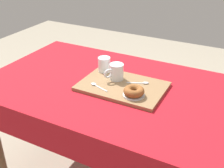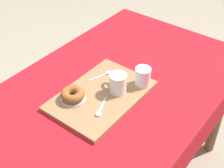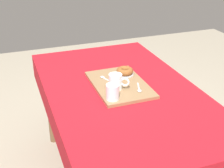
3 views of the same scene
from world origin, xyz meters
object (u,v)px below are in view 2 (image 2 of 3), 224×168
at_px(dining_table, 107,107).
at_px(water_glass_near, 143,77).
at_px(sugar_donut_left, 73,94).
at_px(teaspoon_near, 105,74).
at_px(tea_mug_left, 118,84).
at_px(donut_plate_left, 73,98).
at_px(serving_tray, 101,96).
at_px(teaspoon_far, 99,111).

height_order(dining_table, water_glass_near, water_glass_near).
distance_m(water_glass_near, sugar_donut_left, 0.33).
distance_m(water_glass_near, teaspoon_near, 0.19).
distance_m(tea_mug_left, donut_plate_left, 0.21).
height_order(water_glass_near, teaspoon_near, water_glass_near).
xyz_separation_m(donut_plate_left, teaspoon_near, (0.23, -0.00, 0.00)).
bearing_deg(serving_tray, teaspoon_near, 31.12).
bearing_deg(tea_mug_left, teaspoon_far, -172.35).
distance_m(serving_tray, sugar_donut_left, 0.13).
relative_size(dining_table, teaspoon_near, 12.24).
bearing_deg(teaspoon_near, dining_table, -119.79).
relative_size(dining_table, sugar_donut_left, 13.97).
xyz_separation_m(water_glass_near, teaspoon_far, (-0.27, 0.04, -0.04)).
xyz_separation_m(dining_table, tea_mug_left, (0.02, -0.05, 0.15)).
bearing_deg(teaspoon_near, water_glass_near, -57.54).
height_order(dining_table, sugar_donut_left, sugar_donut_left).
bearing_deg(tea_mug_left, dining_table, 113.22).
bearing_deg(teaspoon_far, dining_table, -175.79).
height_order(dining_table, tea_mug_left, tea_mug_left).
xyz_separation_m(water_glass_near, sugar_donut_left, (-0.28, 0.18, -0.01)).
bearing_deg(teaspoon_far, tea_mug_left, 165.56).
bearing_deg(donut_plate_left, teaspoon_far, -87.35).
bearing_deg(donut_plate_left, water_glass_near, -33.81).
bearing_deg(tea_mug_left, donut_plate_left, 142.88).
relative_size(tea_mug_left, water_glass_near, 1.26).
xyz_separation_m(dining_table, water_glass_near, (0.13, -0.11, 0.15)).
bearing_deg(dining_table, serving_tray, -179.31).
bearing_deg(water_glass_near, sugar_donut_left, 146.19).
xyz_separation_m(teaspoon_near, teaspoon_far, (-0.22, -0.14, 0.00)).
bearing_deg(dining_table, water_glass_near, -39.14).
bearing_deg(dining_table, sugar_donut_left, 151.73).
bearing_deg(teaspoon_far, sugar_donut_left, -109.43).
relative_size(donut_plate_left, sugar_donut_left, 1.06).
height_order(tea_mug_left, teaspoon_far, tea_mug_left).
distance_m(dining_table, serving_tray, 0.11).
relative_size(tea_mug_left, sugar_donut_left, 1.02).
distance_m(sugar_donut_left, teaspoon_far, 0.15).
bearing_deg(sugar_donut_left, teaspoon_far, -87.35).
bearing_deg(sugar_donut_left, serving_tray, -37.25).
xyz_separation_m(serving_tray, teaspoon_far, (-0.10, -0.07, 0.01)).
relative_size(dining_table, teaspoon_far, 12.41).
height_order(donut_plate_left, teaspoon_far, teaspoon_far).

